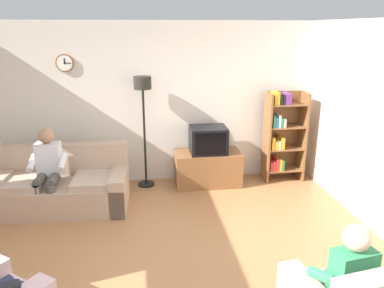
{
  "coord_description": "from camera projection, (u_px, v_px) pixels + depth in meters",
  "views": [
    {
      "loc": [
        -0.16,
        -3.66,
        2.58
      ],
      "look_at": [
        0.49,
        1.16,
        1.07
      ],
      "focal_mm": 35.18,
      "sensor_mm": 36.0,
      "label": 1
    }
  ],
  "objects": [
    {
      "name": "ground_plane",
      "position": [
        163.0,
        266.0,
        4.25
      ],
      "size": [
        12.0,
        12.0,
        0.0
      ],
      "primitive_type": "plane",
      "color": "#9E6B42"
    },
    {
      "name": "back_wall_assembly",
      "position": [
        152.0,
        104.0,
        6.37
      ],
      "size": [
        6.2,
        0.17,
        2.7
      ],
      "color": "silver",
      "rests_on": "ground_plane"
    },
    {
      "name": "couch",
      "position": [
        62.0,
        188.0,
        5.56
      ],
      "size": [
        1.94,
        0.98,
        0.9
      ],
      "color": "tan",
      "rests_on": "ground_plane"
    },
    {
      "name": "tv_stand",
      "position": [
        208.0,
        168.0,
        6.41
      ],
      "size": [
        1.1,
        0.56,
        0.58
      ],
      "color": "brown",
      "rests_on": "ground_plane"
    },
    {
      "name": "tv",
      "position": [
        208.0,
        140.0,
        6.24
      ],
      "size": [
        0.6,
        0.49,
        0.44
      ],
      "color": "black",
      "rests_on": "tv_stand"
    },
    {
      "name": "bookshelf",
      "position": [
        281.0,
        135.0,
        6.49
      ],
      "size": [
        0.68,
        0.36,
        1.58
      ],
      "color": "brown",
      "rests_on": "ground_plane"
    },
    {
      "name": "floor_lamp",
      "position": [
        143.0,
        101.0,
        6.03
      ],
      "size": [
        0.28,
        0.28,
        1.85
      ],
      "color": "black",
      "rests_on": "ground_plane"
    },
    {
      "name": "person_on_couch",
      "position": [
        48.0,
        167.0,
        5.33
      ],
      "size": [
        0.53,
        0.55,
        1.24
      ],
      "color": "silver",
      "rests_on": "ground_plane"
    },
    {
      "name": "person_in_right_armchair",
      "position": [
        343.0,
        275.0,
        3.14
      ],
      "size": [
        0.56,
        0.58,
        1.12
      ],
      "color": "#338C59",
      "rests_on": "ground_plane"
    }
  ]
}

